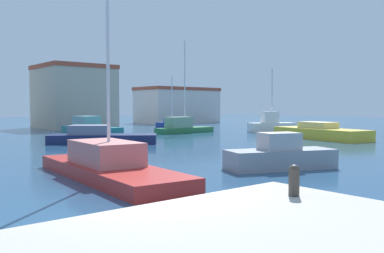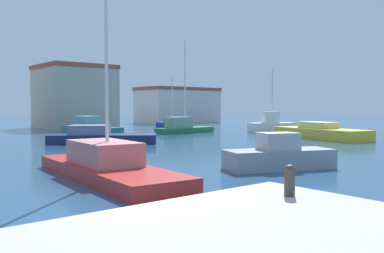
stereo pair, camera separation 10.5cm
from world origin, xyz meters
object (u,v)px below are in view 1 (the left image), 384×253
(motorboat_yellow_near_pier, at_px, (320,133))
(sailboat_red_far_left, at_px, (108,164))
(sailboat_blue_behind_lamppost, at_px, (172,124))
(motorboat_grey_distant_north, at_px, (280,156))
(sailboat_green_mid_harbor, at_px, (183,127))
(motorboat_navy_center_channel, at_px, (100,137))
(sailboat_white_outer_mooring, at_px, (271,125))
(motorboat_teal_far_right, at_px, (90,128))
(mooring_bollard, at_px, (294,179))

(motorboat_yellow_near_pier, distance_m, sailboat_red_far_left, 23.22)
(sailboat_blue_behind_lamppost, relative_size, motorboat_grey_distant_north, 1.25)
(sailboat_green_mid_harbor, xyz_separation_m, motorboat_yellow_near_pier, (3.99, -13.04, -0.12))
(sailboat_red_far_left, bearing_deg, motorboat_navy_center_channel, 63.62)
(motorboat_yellow_near_pier, distance_m, motorboat_grey_distant_north, 17.86)
(motorboat_yellow_near_pier, distance_m, sailboat_white_outer_mooring, 8.78)
(motorboat_teal_far_right, bearing_deg, sailboat_blue_behind_lamppost, 13.00)
(sailboat_red_far_left, bearing_deg, sailboat_white_outer_mooring, 28.05)
(mooring_bollard, height_order, sailboat_green_mid_harbor, sailboat_green_mid_harbor)
(motorboat_yellow_near_pier, xyz_separation_m, sailboat_red_far_left, (-22.47, -5.84, 0.01))
(sailboat_green_mid_harbor, xyz_separation_m, sailboat_blue_behind_lamppost, (4.45, 7.74, -0.14))
(motorboat_navy_center_channel, distance_m, sailboat_white_outer_mooring, 19.28)
(mooring_bollard, xyz_separation_m, sailboat_blue_behind_lamppost, (24.21, 35.93, -0.85))
(sailboat_red_far_left, relative_size, sailboat_blue_behind_lamppost, 1.77)
(sailboat_green_mid_harbor, xyz_separation_m, motorboat_grey_distant_north, (-11.74, -21.51, -0.09))
(sailboat_white_outer_mooring, xyz_separation_m, sailboat_red_far_left, (-26.03, -13.86, -0.21))
(motorboat_teal_far_right, xyz_separation_m, sailboat_blue_behind_lamppost, (11.97, 2.76, -0.07))
(mooring_bollard, xyz_separation_m, motorboat_teal_far_right, (12.24, 33.16, -0.78))
(sailboat_green_mid_harbor, height_order, motorboat_teal_far_right, sailboat_green_mid_harbor)
(motorboat_navy_center_channel, xyz_separation_m, motorboat_teal_far_right, (4.23, 10.25, 0.09))
(motorboat_teal_far_right, height_order, motorboat_grey_distant_north, motorboat_teal_far_right)
(sailboat_green_mid_harbor, bearing_deg, motorboat_yellow_near_pier, -73.01)
(motorboat_teal_far_right, relative_size, motorboat_grey_distant_north, 1.53)
(motorboat_grey_distant_north, bearing_deg, motorboat_yellow_near_pier, 28.28)
(motorboat_navy_center_channel, bearing_deg, sailboat_red_far_left, -116.38)
(motorboat_navy_center_channel, xyz_separation_m, sailboat_red_far_left, (-6.75, -13.60, 0.04))
(motorboat_teal_far_right, bearing_deg, motorboat_navy_center_channel, -112.40)
(motorboat_grey_distant_north, bearing_deg, motorboat_teal_far_right, 80.94)
(sailboat_green_mid_harbor, xyz_separation_m, sailboat_white_outer_mooring, (7.54, -5.02, 0.10))
(motorboat_yellow_near_pier, relative_size, motorboat_teal_far_right, 1.16)
(motorboat_yellow_near_pier, bearing_deg, motorboat_navy_center_channel, 153.73)
(mooring_bollard, xyz_separation_m, sailboat_green_mid_harbor, (19.76, 28.19, -0.72))
(mooring_bollard, bearing_deg, sailboat_green_mid_harbor, 54.98)
(motorboat_navy_center_channel, height_order, sailboat_white_outer_mooring, sailboat_white_outer_mooring)
(sailboat_blue_behind_lamppost, bearing_deg, sailboat_white_outer_mooring, -76.41)
(motorboat_navy_center_channel, relative_size, sailboat_blue_behind_lamppost, 1.22)
(sailboat_white_outer_mooring, relative_size, motorboat_teal_far_right, 0.85)
(sailboat_white_outer_mooring, height_order, motorboat_grey_distant_north, sailboat_white_outer_mooring)
(sailboat_red_far_left, bearing_deg, motorboat_yellow_near_pier, 14.57)
(sailboat_green_mid_harbor, relative_size, sailboat_red_far_left, 0.83)
(mooring_bollard, height_order, sailboat_blue_behind_lamppost, sailboat_blue_behind_lamppost)
(motorboat_grey_distant_north, bearing_deg, mooring_bollard, -140.17)
(motorboat_navy_center_channel, relative_size, sailboat_white_outer_mooring, 1.17)
(sailboat_green_mid_harbor, distance_m, motorboat_navy_center_channel, 12.88)
(sailboat_white_outer_mooring, bearing_deg, motorboat_teal_far_right, 146.43)
(mooring_bollard, distance_m, motorboat_navy_center_channel, 24.29)
(motorboat_yellow_near_pier, height_order, motorboat_grey_distant_north, motorboat_grey_distant_north)
(sailboat_white_outer_mooring, bearing_deg, motorboat_grey_distant_north, -139.46)
(mooring_bollard, bearing_deg, sailboat_red_far_left, 82.24)
(motorboat_teal_far_right, bearing_deg, mooring_bollard, -110.26)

